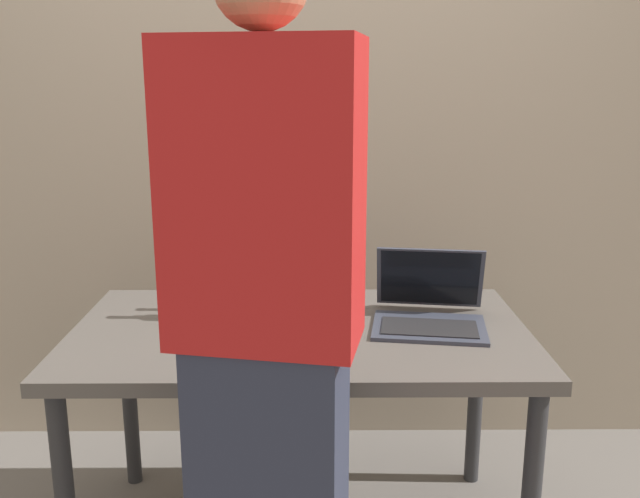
{
  "coord_description": "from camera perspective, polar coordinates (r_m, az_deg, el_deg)",
  "views": [
    {
      "loc": [
        0.05,
        -2.01,
        1.49
      ],
      "look_at": [
        0.06,
        0.0,
        0.99
      ],
      "focal_mm": 38.94,
      "sensor_mm": 36.0,
      "label": 1
    }
  ],
  "objects": [
    {
      "name": "beer_bottle_green",
      "position": [
        2.22,
        -9.43,
        -2.96
      ],
      "size": [
        0.06,
        0.06,
        0.3
      ],
      "color": "#1E5123",
      "rests_on": "desk"
    },
    {
      "name": "beer_bottle_brown",
      "position": [
        2.29,
        -8.31,
        -2.65
      ],
      "size": [
        0.06,
        0.06,
        0.26
      ],
      "color": "brown",
      "rests_on": "desk"
    },
    {
      "name": "laptop",
      "position": [
        2.2,
        8.98,
        -4.8
      ],
      "size": [
        0.39,
        0.38,
        0.22
      ],
      "color": "#383D4C",
      "rests_on": "desk"
    },
    {
      "name": "person_figure",
      "position": [
        1.55,
        -4.34,
        -7.86
      ],
      "size": [
        0.44,
        0.33,
        1.8
      ],
      "color": "#2D3347",
      "rests_on": "ground"
    },
    {
      "name": "beer_bottle_dark",
      "position": [
        2.2,
        -6.26,
        -2.51
      ],
      "size": [
        0.08,
        0.08,
        0.34
      ],
      "color": "#333333",
      "rests_on": "desk"
    },
    {
      "name": "back_wall",
      "position": [
        2.78,
        -1.4,
        10.13
      ],
      "size": [
        6.0,
        0.1,
        2.6
      ],
      "primitive_type": "cube",
      "color": "tan",
      "rests_on": "ground"
    },
    {
      "name": "desk",
      "position": [
        2.17,
        -1.63,
        -8.37
      ],
      "size": [
        1.4,
        0.79,
        0.74
      ],
      "color": "#56514C",
      "rests_on": "ground"
    }
  ]
}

